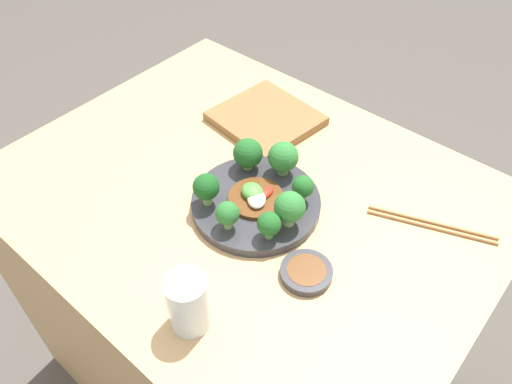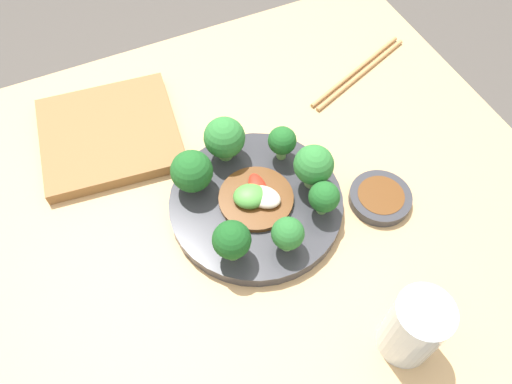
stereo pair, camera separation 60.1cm
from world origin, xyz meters
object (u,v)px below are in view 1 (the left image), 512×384
object	(u,v)px
plate	(256,203)
broccoli_southeast	(269,224)
broccoli_northeast	(303,187)
broccoli_south	(227,214)
broccoli_east	(290,207)
chopsticks	(432,224)
broccoli_northwest	(248,153)
cutting_board	(266,118)
broccoli_southwest	(206,187)
broccoli_north	(283,157)
stirfry_center	(256,196)
sauce_dish	(306,272)
drinking_glass	(188,302)

from	to	relation	value
plate	broccoli_southeast	world-z (taller)	broccoli_southeast
broccoli_northeast	broccoli_south	size ratio (longest dim) A/B	1.00
broccoli_east	chopsticks	bearing A→B (deg)	42.97
broccoli_northwest	cutting_board	distance (m)	0.18
broccoli_southwest	broccoli_northwest	world-z (taller)	same
broccoli_south	broccoli_north	bearing A→B (deg)	94.43
cutting_board	chopsticks	bearing A→B (deg)	-5.38
broccoli_north	broccoli_east	size ratio (longest dim) A/B	1.00
broccoli_northeast	stirfry_center	world-z (taller)	broccoli_northeast
broccoli_north	broccoli_northwest	size ratio (longest dim) A/B	1.07
broccoli_east	cutting_board	world-z (taller)	broccoli_east
broccoli_east	sauce_dish	bearing A→B (deg)	-34.76
broccoli_southeast	chopsticks	world-z (taller)	broccoli_southeast
sauce_dish	cutting_board	size ratio (longest dim) A/B	0.39
broccoli_south	broccoli_east	bearing A→B (deg)	44.39
drinking_glass	sauce_dish	bearing A→B (deg)	65.34
broccoli_east	cutting_board	xyz separation A→B (m)	(-0.24, 0.22, -0.05)
stirfry_center	sauce_dish	distance (m)	0.18
plate	broccoli_east	bearing A→B (deg)	-4.99
broccoli_south	stirfry_center	distance (m)	0.09
stirfry_center	broccoli_northeast	bearing A→B (deg)	39.11
cutting_board	sauce_dish	bearing A→B (deg)	-41.05
broccoli_northeast	sauce_dish	world-z (taller)	broccoli_northeast
broccoli_southwest	drinking_glass	world-z (taller)	drinking_glass
stirfry_center	chopsticks	world-z (taller)	stirfry_center
broccoli_northeast	broccoli_north	world-z (taller)	broccoli_north
stirfry_center	broccoli_southeast	bearing A→B (deg)	-35.22
broccoli_northeast	chopsticks	world-z (taller)	broccoli_northeast
broccoli_northwest	cutting_board	world-z (taller)	broccoli_northwest
plate	stirfry_center	size ratio (longest dim) A/B	2.33
broccoli_southwest	sauce_dish	world-z (taller)	broccoli_southwest
broccoli_southwest	broccoli_east	distance (m)	0.16
broccoli_east	broccoli_southwest	bearing A→B (deg)	-158.54
plate	broccoli_north	xyz separation A→B (m)	(-0.01, 0.09, 0.05)
broccoli_southeast	sauce_dish	distance (m)	0.10
broccoli_south	broccoli_north	distance (m)	0.17
sauce_dish	broccoli_east	bearing A→B (deg)	145.24
broccoli_southwest	broccoli_north	distance (m)	0.16
broccoli_southeast	broccoli_south	bearing A→B (deg)	-156.77
plate	broccoli_north	bearing A→B (deg)	94.90
broccoli_south	chopsticks	bearing A→B (deg)	43.39
broccoli_northeast	broccoli_northwest	xyz separation A→B (m)	(-0.14, 0.00, 0.00)
plate	broccoli_northwest	size ratio (longest dim) A/B	3.66
broccoli_north	plate	bearing A→B (deg)	-85.10
broccoli_north	sauce_dish	world-z (taller)	broccoli_north
broccoli_northwest	stirfry_center	distance (m)	0.09
sauce_dish	cutting_board	distance (m)	0.42
broccoli_southwest	broccoli_north	bearing A→B (deg)	70.25
broccoli_south	broccoli_northeast	bearing A→B (deg)	66.17
broccoli_north	drinking_glass	distance (m)	0.35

